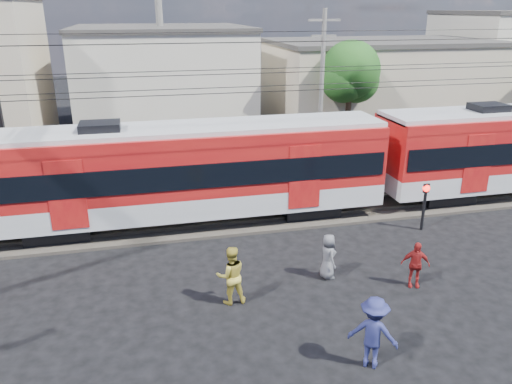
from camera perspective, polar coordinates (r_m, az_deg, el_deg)
ground at (r=14.69m, az=5.02°, el=-15.19°), size 120.00×120.00×0.00m
track_bed at (r=21.44m, az=-1.61°, el=-2.92°), size 70.00×3.40×0.12m
rail_near at (r=20.71m, az=-1.19°, el=-3.41°), size 70.00×0.12×0.12m
rail_far at (r=22.07m, az=-2.01°, el=-1.89°), size 70.00×0.12×0.12m
commuter_train at (r=20.34m, az=-7.25°, el=2.66°), size 50.30×3.08×4.17m
catenary at (r=20.15m, az=-26.91°, el=8.50°), size 70.00×9.30×7.52m
building_midwest at (r=38.66m, az=-10.57°, el=12.76°), size 12.24×12.24×7.30m
building_mideast at (r=39.96m, az=13.83°, el=12.03°), size 16.32×10.20×6.30m
building_east at (r=50.83m, az=26.47°, el=13.35°), size 10.20×10.20×8.30m
utility_pole_mid at (r=28.40m, az=7.51°, el=12.09°), size 1.80×0.24×8.50m
tree_near at (r=32.42m, az=10.99°, el=13.13°), size 3.82×3.64×6.72m
pedestrian_b at (r=15.27m, az=-2.89°, el=-9.48°), size 0.93×0.74×1.86m
pedestrian_c at (r=13.13m, az=13.24°, el=-15.37°), size 1.44×1.29×1.93m
pedestrian_d at (r=16.95m, az=17.73°, el=-7.89°), size 0.99×0.68×1.55m
pedestrian_e at (r=16.82m, az=8.23°, el=-7.29°), size 0.55×0.79×1.56m
crossing_signal at (r=21.01m, az=18.76°, el=-0.68°), size 0.29×0.29×1.98m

